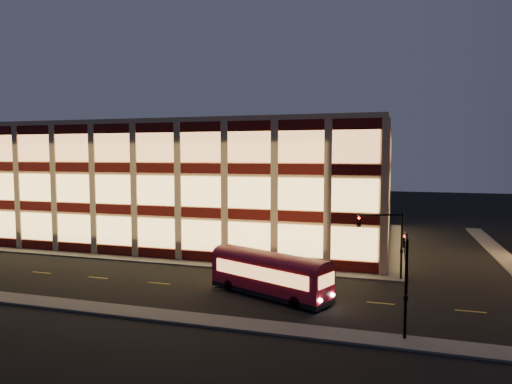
% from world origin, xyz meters
% --- Properties ---
extents(ground, '(200.00, 200.00, 0.00)m').
position_xyz_m(ground, '(0.00, 0.00, 0.00)').
color(ground, black).
rests_on(ground, ground).
extents(sidewalk_office_south, '(54.00, 2.00, 0.15)m').
position_xyz_m(sidewalk_office_south, '(-3.00, 1.00, 0.07)').
color(sidewalk_office_south, '#514F4C').
rests_on(sidewalk_office_south, ground).
extents(sidewalk_office_east, '(2.00, 30.00, 0.15)m').
position_xyz_m(sidewalk_office_east, '(23.00, 17.00, 0.07)').
color(sidewalk_office_east, '#514F4C').
rests_on(sidewalk_office_east, ground).
extents(sidewalk_tower_west, '(2.00, 30.00, 0.15)m').
position_xyz_m(sidewalk_tower_west, '(34.00, 17.00, 0.07)').
color(sidewalk_tower_west, '#514F4C').
rests_on(sidewalk_tower_west, ground).
extents(sidewalk_near, '(100.00, 2.00, 0.15)m').
position_xyz_m(sidewalk_near, '(0.00, -13.00, 0.07)').
color(sidewalk_near, '#514F4C').
rests_on(sidewalk_near, ground).
extents(office_building, '(50.45, 30.45, 14.50)m').
position_xyz_m(office_building, '(-2.91, 16.91, 7.25)').
color(office_building, tan).
rests_on(office_building, ground).
extents(traffic_signal_far, '(3.79, 1.87, 6.00)m').
position_xyz_m(traffic_signal_far, '(22.21, 0.24, 4.11)').
color(traffic_signal_far, black).
rests_on(traffic_signal_far, ground).
extents(traffic_signal_near, '(0.32, 4.45, 6.00)m').
position_xyz_m(traffic_signal_near, '(23.50, -11.03, 4.13)').
color(traffic_signal_near, black).
rests_on(traffic_signal_near, ground).
extents(trolley_bus, '(10.18, 6.31, 3.39)m').
position_xyz_m(trolley_bus, '(13.79, -6.59, 1.88)').
color(trolley_bus, maroon).
rests_on(trolley_bus, ground).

